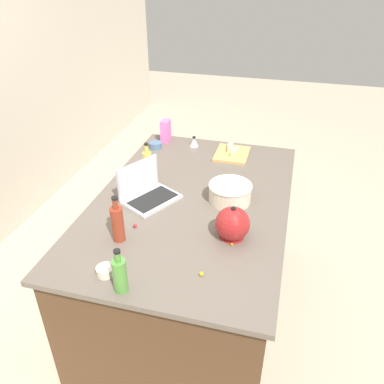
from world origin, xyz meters
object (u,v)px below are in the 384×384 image
at_px(butter_stick_right, 230,148).
at_px(ramekin_small, 105,271).
at_px(kettle, 233,224).
at_px(candy_bag, 166,131).
at_px(mixing_bowl_large, 230,192).
at_px(bottle_soy, 117,223).
at_px(ramekin_medium, 156,145).
at_px(kitchen_timer, 194,142).
at_px(bottle_oil, 148,165).
at_px(butter_stick_left, 235,152).
at_px(cutting_board, 232,154).
at_px(laptop, 147,192).
at_px(bottle_olive, 120,274).

bearing_deg(butter_stick_right, ramekin_small, 167.29).
distance_m(kettle, candy_bag, 1.27).
xyz_separation_m(kettle, ramekin_small, (-0.43, 0.51, -0.06)).
xyz_separation_m(mixing_bowl_large, bottle_soy, (-0.51, 0.48, 0.04)).
bearing_deg(bottle_soy, ramekin_medium, 9.86).
bearing_deg(kettle, ramekin_medium, 39.13).
bearing_deg(mixing_bowl_large, kitchen_timer, 30.21).
height_order(bottle_oil, bottle_soy, bottle_soy).
relative_size(ramekin_small, kitchen_timer, 1.07).
distance_m(mixing_bowl_large, kitchen_timer, 0.80).
height_order(mixing_bowl_large, butter_stick_left, mixing_bowl_large).
height_order(ramekin_small, candy_bag, candy_bag).
relative_size(cutting_board, ramekin_medium, 3.09).
bearing_deg(bottle_oil, kitchen_timer, -16.10).
xyz_separation_m(bottle_oil, bottle_soy, (-0.64, -0.08, 0.00)).
bearing_deg(laptop, cutting_board, -28.28).
relative_size(laptop, bottle_olive, 1.71).
bearing_deg(candy_bag, ramekin_small, -172.37).
height_order(bottle_oil, butter_stick_left, bottle_oil).
bearing_deg(kitchen_timer, mixing_bowl_large, -149.79).
bearing_deg(laptop, butter_stick_right, -25.47).
bearing_deg(butter_stick_right, kettle, -169.17).
xyz_separation_m(bottle_olive, ramekin_medium, (1.41, 0.34, -0.07)).
height_order(cutting_board, candy_bag, candy_bag).
bearing_deg(mixing_bowl_large, candy_bag, 41.41).
xyz_separation_m(bottle_olive, butter_stick_right, (1.49, -0.21, -0.05)).
distance_m(kitchen_timer, candy_bag, 0.24).
bearing_deg(butter_stick_right, bottle_soy, 162.58).
bearing_deg(mixing_bowl_large, ramekin_medium, 49.19).
xyz_separation_m(bottle_soy, cutting_board, (1.12, -0.39, -0.09)).
bearing_deg(butter_stick_right, bottle_olive, 171.94).
xyz_separation_m(kettle, ramekin_medium, (0.91, 0.74, -0.06)).
height_order(mixing_bowl_large, butter_stick_right, mixing_bowl_large).
relative_size(mixing_bowl_large, bottle_oil, 1.03).
bearing_deg(cutting_board, bottle_oil, 135.76).
height_order(mixing_bowl_large, candy_bag, candy_bag).
distance_m(butter_stick_left, butter_stick_right, 0.08).
relative_size(bottle_soy, ramekin_medium, 2.82).
relative_size(cutting_board, butter_stick_left, 2.57).
relative_size(mixing_bowl_large, kettle, 1.20).
bearing_deg(butter_stick_left, candy_bag, 77.17).
bearing_deg(cutting_board, mixing_bowl_large, -171.21).
height_order(bottle_olive, kettle, bottle_olive).
bearing_deg(cutting_board, butter_stick_left, -128.55).
height_order(laptop, butter_stick_right, laptop).
height_order(laptop, kettle, laptop).
relative_size(kettle, candy_bag, 1.25).
height_order(kettle, cutting_board, kettle).
height_order(bottle_oil, ramekin_medium, bottle_oil).
xyz_separation_m(laptop, ramekin_medium, (0.68, 0.19, -0.02)).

